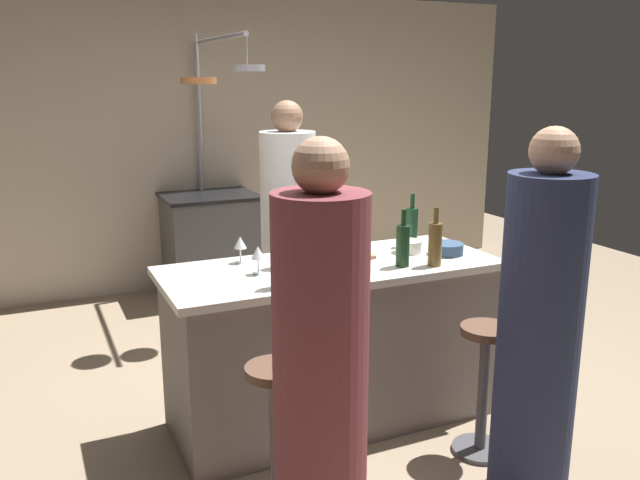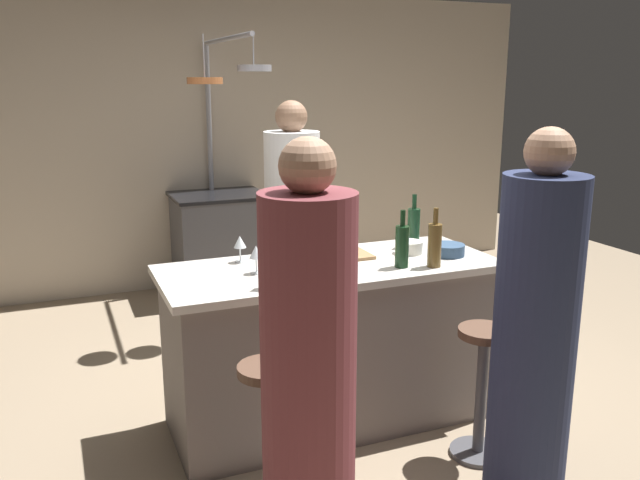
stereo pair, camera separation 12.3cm
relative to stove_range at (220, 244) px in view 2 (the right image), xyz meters
name	(u,v)px [view 2 (the right image)]	position (x,y,z in m)	size (l,w,h in m)	color
ground_plane	(330,418)	(0.00, -2.45, -0.45)	(9.00, 9.00, 0.00)	gray
back_wall	(206,142)	(0.00, 0.40, 0.85)	(6.40, 0.16, 2.60)	#BCAD99
kitchen_island	(330,343)	(0.00, -2.45, 0.01)	(1.80, 0.72, 0.90)	slate
stove_range	(220,244)	(0.00, 0.00, 0.00)	(0.80, 0.64, 0.89)	#47474C
chef	(293,241)	(0.13, -1.51, 0.35)	(0.36, 0.36, 1.73)	white
bar_stool_left	(269,431)	(-0.56, -3.07, -0.07)	(0.28, 0.28, 0.68)	#4C4C51
guest_left	(308,381)	(-0.52, -3.46, 0.33)	(0.35, 0.35, 1.67)	brown
bar_stool_right	(482,386)	(0.55, -3.07, -0.07)	(0.28, 0.28, 0.68)	#4C4C51
guest_right	(534,339)	(0.52, -3.45, 0.33)	(0.35, 0.35, 1.68)	#262D4C
overhead_pot_rack	(221,109)	(-0.06, -0.43, 1.18)	(0.59, 1.39, 2.17)	gray
cutting_board	(341,256)	(0.11, -2.34, 0.46)	(0.32, 0.22, 0.02)	#997047
pepper_mill	(298,252)	(-0.21, -2.51, 0.56)	(0.05, 0.05, 0.21)	#382319
wine_bottle_amber	(435,244)	(0.48, -2.69, 0.57)	(0.07, 0.07, 0.31)	brown
wine_bottle_dark	(278,264)	(-0.38, -2.71, 0.56)	(0.07, 0.07, 0.29)	black
wine_bottle_green	(414,227)	(0.60, -2.28, 0.57)	(0.07, 0.07, 0.31)	#193D23
wine_bottle_red	(402,245)	(0.32, -2.63, 0.57)	(0.07, 0.07, 0.30)	#143319
wine_bottle_white	(285,243)	(-0.24, -2.39, 0.58)	(0.07, 0.07, 0.33)	gray
wine_glass_by_chef	(256,253)	(-0.41, -2.46, 0.56)	(0.07, 0.07, 0.15)	silver
wine_glass_near_left_guest	(309,245)	(-0.10, -2.40, 0.56)	(0.07, 0.07, 0.15)	silver
wine_glass_near_right_guest	(240,243)	(-0.43, -2.22, 0.56)	(0.07, 0.07, 0.15)	silver
mixing_bowl_blue	(448,250)	(0.68, -2.53, 0.48)	(0.19, 0.19, 0.06)	#334C6B
mixing_bowl_ceramic	(410,247)	(0.50, -2.41, 0.49)	(0.15, 0.15, 0.07)	silver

